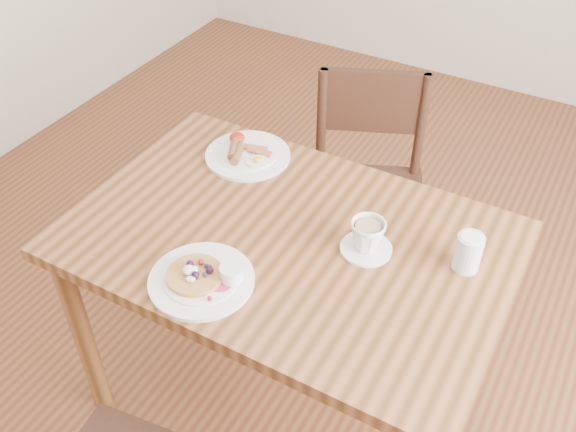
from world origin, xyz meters
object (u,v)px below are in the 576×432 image
object	(u,v)px
teacup_saucer	(367,237)
dining_table	(288,261)
chair_far	(366,184)
breakfast_plate	(246,154)
water_glass	(468,252)
pancake_plate	(203,278)

from	to	relation	value
teacup_saucer	dining_table	bearing A→B (deg)	-165.87
chair_far	breakfast_plate	size ratio (longest dim) A/B	3.26
dining_table	chair_far	world-z (taller)	chair_far
teacup_saucer	water_glass	size ratio (longest dim) A/B	1.34
chair_far	teacup_saucer	bearing A→B (deg)	88.83
dining_table	breakfast_plate	bearing A→B (deg)	138.91
chair_far	breakfast_plate	bearing A→B (deg)	30.35
teacup_saucer	water_glass	world-z (taller)	water_glass
teacup_saucer	breakfast_plate	bearing A→B (deg)	157.84
pancake_plate	water_glass	bearing A→B (deg)	33.87
pancake_plate	water_glass	size ratio (longest dim) A/B	2.58
breakfast_plate	teacup_saucer	distance (m)	0.55
breakfast_plate	water_glass	size ratio (longest dim) A/B	2.58
dining_table	breakfast_plate	world-z (taller)	breakfast_plate
pancake_plate	water_glass	xyz separation A→B (m)	(0.56, 0.38, 0.04)
chair_far	pancake_plate	distance (m)	0.93
chair_far	water_glass	distance (m)	0.77
chair_far	pancake_plate	xyz separation A→B (m)	(-0.08, -0.89, 0.27)
teacup_saucer	chair_far	bearing A→B (deg)	112.03
breakfast_plate	chair_far	bearing A→B (deg)	53.54
pancake_plate	teacup_saucer	distance (m)	0.44
dining_table	breakfast_plate	xyz separation A→B (m)	(-0.30, 0.26, 0.11)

